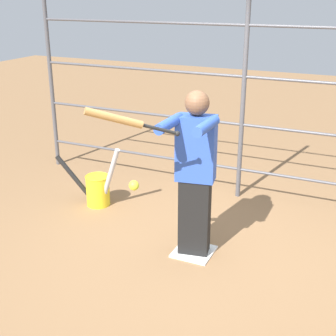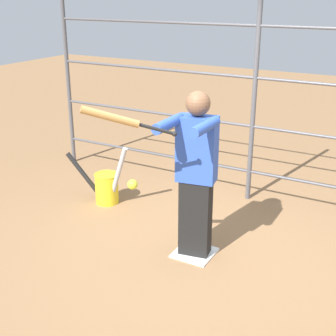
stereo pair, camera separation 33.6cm
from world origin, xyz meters
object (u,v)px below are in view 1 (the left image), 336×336
Objects in this scene: baseball_bat_swinging at (122,120)px; batter at (195,171)px; softball_in_flight at (134,186)px; bat_bucket at (97,188)px.

batter is at bearing -114.85° from baseball_bat_swinging.
bat_bucket is at bearing -43.75° from softball_in_flight.
batter and baseball_bat_swinging have the same top height.
softball_in_flight is 1.73m from bat_bucket.
batter is at bearing 159.10° from bat_bucket.
batter is 1.90× the size of bat_bucket.
batter is 0.65m from softball_in_flight.
baseball_bat_swinging is 6.60× the size of softball_in_flight.
batter is 1.07m from baseball_bat_swinging.
bat_bucket is (1.15, -1.10, -0.67)m from softball_in_flight.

